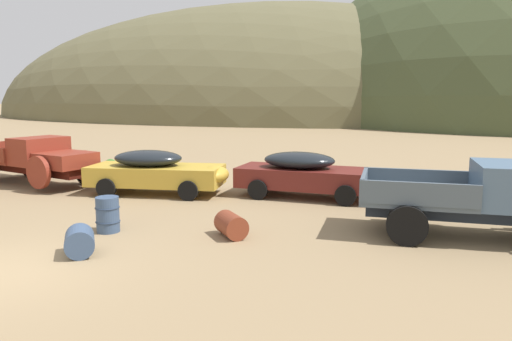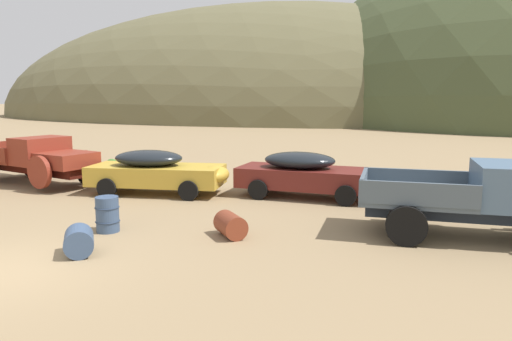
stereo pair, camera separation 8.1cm
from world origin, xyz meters
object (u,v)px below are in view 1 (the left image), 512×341
Objects in this scene: car_oxblood at (311,174)px; oil_drum_foreground at (80,241)px; truck_chalk_blue at (498,200)px; oil_drum_by_truck at (108,214)px; car_faded_yellow at (160,171)px; oil_drum_tipped at (231,225)px; truck_rust_red at (39,160)px.

car_oxblood is 4.89× the size of oil_drum_foreground.
truck_chalk_blue is 9.75m from oil_drum_by_truck.
car_faded_yellow is at bearing 105.37° from oil_drum_foreground.
oil_drum_tipped is at bearing -53.05° from car_faded_yellow.
oil_drum_tipped is (-0.82, -5.25, -0.52)m from car_oxblood.
truck_rust_red is 6.08× the size of oil_drum_foreground.
truck_rust_red is 16.10m from truck_chalk_blue.
truck_chalk_blue is 6.54m from oil_drum_tipped.
oil_drum_tipped is (3.17, 0.65, -0.16)m from oil_drum_by_truck.
oil_drum_foreground is (0.55, -1.76, -0.15)m from oil_drum_by_truck.
oil_drum_by_truck is 1.85m from oil_drum_foreground.
truck_chalk_blue is at bearing 15.56° from oil_drum_by_truck.
truck_rust_red is at bearing 144.78° from oil_drum_by_truck.
car_faded_yellow is at bearing 164.89° from truck_chalk_blue.
truck_rust_red reaches higher than car_faded_yellow.
car_faded_yellow is 1.03× the size of car_oxblood.
oil_drum_by_truck is 0.86× the size of oil_drum_tipped.
car_faded_yellow is 6.71m from oil_drum_foreground.
truck_rust_red reaches higher than car_oxblood.
truck_chalk_blue reaches higher than oil_drum_foreground.
truck_rust_red reaches higher than oil_drum_tipped.
truck_chalk_blue is (5.38, -3.29, 0.17)m from car_oxblood.
oil_drum_by_truck is at bearing 107.32° from oil_drum_foreground.
truck_chalk_blue is 6.25× the size of oil_drum_by_truck.
truck_chalk_blue is at bearing 17.56° from oil_drum_tipped.
oil_drum_foreground is 3.56m from oil_drum_tipped.
car_oxblood is 5.34m from oil_drum_tipped.
oil_drum_by_truck is (6.59, -4.66, -0.55)m from truck_rust_red.
car_faded_yellow is 4.86m from oil_drum_by_truck.
oil_drum_by_truck is at bearing -23.01° from truck_rust_red.
oil_drum_by_truck reaches higher than oil_drum_tipped.
truck_chalk_blue reaches higher than car_faded_yellow.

